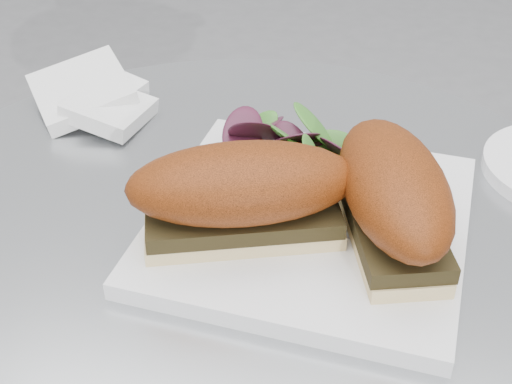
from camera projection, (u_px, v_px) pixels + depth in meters
plate at (310, 222)px, 0.61m from camera, size 0.27×0.27×0.02m
sandwich_left at (242, 192)px, 0.56m from camera, size 0.20×0.14×0.08m
sandwich_right at (393, 194)px, 0.56m from camera, size 0.14×0.20×0.08m
salad at (287, 141)px, 0.66m from camera, size 0.12×0.12×0.05m
napkin at (97, 109)px, 0.77m from camera, size 0.17×0.17×0.02m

